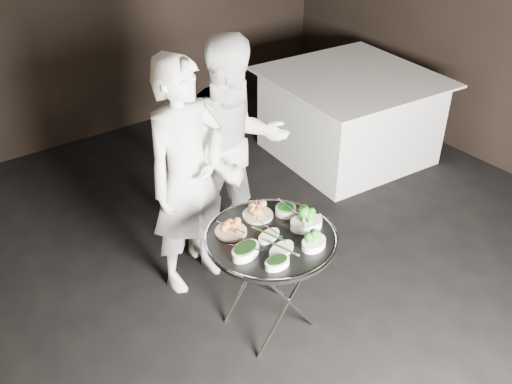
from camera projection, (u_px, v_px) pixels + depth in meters
floor at (294, 354)px, 3.55m from camera, size 6.00×7.00×0.05m
tray_stand at (270, 278)px, 3.52m from camera, size 0.47×0.40×0.70m
serving_tray at (271, 238)px, 3.35m from camera, size 0.79×0.79×0.04m
potato_plate_a at (231, 229)px, 3.36m from camera, size 0.19×0.19×0.07m
potato_plate_b at (258, 212)px, 3.50m from camera, size 0.19×0.19×0.07m
greens_bowl at (286, 209)px, 3.52m from camera, size 0.13×0.13×0.08m
asparagus_plate_a at (269, 235)px, 3.33m from camera, size 0.19×0.14×0.03m
asparagus_plate_b at (281, 249)px, 3.22m from camera, size 0.21×0.15×0.04m
spinach_bowl_a at (246, 250)px, 3.18m from camera, size 0.22×0.17×0.08m
spinach_bowl_b at (277, 262)px, 3.11m from camera, size 0.15×0.10×0.06m
broccoli_bowl_a at (306, 222)px, 3.41m from camera, size 0.23×0.19×0.08m
broccoli_bowl_b at (314, 242)px, 3.25m from camera, size 0.19×0.16×0.07m
serving_utensils at (266, 223)px, 3.37m from camera, size 0.59×0.43×0.01m
waiter_left at (187, 178)px, 3.69m from camera, size 0.66×0.49×1.66m
waiter_right at (235, 150)px, 4.00m from camera, size 0.91×0.77×1.66m
dining_table at (349, 116)px, 5.44m from camera, size 1.42×1.42×0.81m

